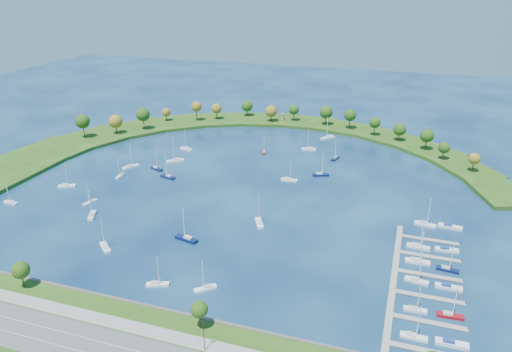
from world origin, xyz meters
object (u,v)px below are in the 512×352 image
(moored_boat_9, at_px, (187,238))
(docked_boat_5, at_px, (448,287))
(moored_boat_17, at_px, (105,247))
(docked_boat_8, at_px, (418,246))
(docked_boat_11, at_px, (450,226))
(moored_boat_3, at_px, (259,222))
(moored_boat_8, at_px, (92,215))
(moored_boat_14, at_px, (90,201))
(docked_boat_7, at_px, (448,269))
(harbor_tower, at_px, (282,117))
(moored_boat_2, at_px, (309,149))
(docked_boat_9, at_px, (446,250))
(moored_boat_12, at_px, (157,168))
(moored_boat_4, at_px, (131,166))
(moored_boat_7, at_px, (321,174))
(moored_boat_1, at_px, (206,288))
(moored_boat_5, at_px, (67,185))
(docked_boat_6, at_px, (417,261))
(moored_boat_15, at_px, (168,176))
(moored_boat_10, at_px, (157,283))
(docked_boat_2, at_px, (415,309))
(moored_boat_13, at_px, (11,202))
(dock_system, at_px, (415,283))
(moored_boat_6, at_px, (335,158))
(docked_boat_0, at_px, (414,336))
(moored_boat_20, at_px, (328,137))
(docked_boat_3, at_px, (450,315))
(moored_boat_16, at_px, (120,175))
(moored_boat_11, at_px, (289,179))
(docked_boat_10, at_px, (425,224))
(moored_boat_19, at_px, (187,148))
(docked_boat_4, at_px, (416,280))
(docked_boat_1, at_px, (451,343))
(moored_boat_0, at_px, (264,152))

(moored_boat_9, relative_size, docked_boat_5, 1.63)
(moored_boat_17, bearing_deg, moored_boat_9, -108.29)
(docked_boat_8, distance_m, docked_boat_11, 24.61)
(moored_boat_3, relative_size, moored_boat_8, 1.07)
(moored_boat_14, xyz_separation_m, docked_boat_7, (157.19, -6.61, 0.02))
(harbor_tower, bearing_deg, moored_boat_2, -58.82)
(docked_boat_9, bearing_deg, moored_boat_12, 160.56)
(moored_boat_4, relative_size, moored_boat_7, 1.11)
(moored_boat_17, bearing_deg, docked_boat_11, -113.38)
(moored_boat_1, height_order, moored_boat_12, moored_boat_12)
(harbor_tower, xyz_separation_m, docked_boat_5, (107.92, -175.68, -3.75))
(moored_boat_7, distance_m, moored_boat_8, 116.96)
(moored_boat_5, distance_m, docked_boat_6, 170.41)
(moored_boat_5, bearing_deg, moored_boat_15, 5.17)
(moored_boat_4, height_order, moored_boat_10, moored_boat_4)
(docked_boat_2, relative_size, docked_boat_7, 0.92)
(moored_boat_2, bearing_deg, moored_boat_13, 35.63)
(moored_boat_3, bearing_deg, dock_system, -137.23)
(moored_boat_2, distance_m, moored_boat_6, 21.15)
(docked_boat_0, bearing_deg, docked_boat_11, 82.58)
(docked_boat_9, bearing_deg, moored_boat_1, -150.59)
(moored_boat_20, bearing_deg, docked_boat_11, 74.80)
(harbor_tower, xyz_separation_m, moored_boat_9, (8.87, -174.61, -3.42))
(docked_boat_0, bearing_deg, moored_boat_5, 162.61)
(moored_boat_6, xyz_separation_m, docked_boat_3, (58.45, -128.50, 0.00))
(moored_boat_2, height_order, docked_boat_5, moored_boat_2)
(moored_boat_15, relative_size, moored_boat_16, 1.28)
(moored_boat_10, height_order, moored_boat_11, moored_boat_11)
(harbor_tower, xyz_separation_m, moored_boat_13, (-84.35, -169.85, -3.54))
(docked_boat_11, bearing_deg, docked_boat_9, -90.78)
(docked_boat_11, bearing_deg, docked_boat_10, -168.74)
(docked_boat_5, height_order, docked_boat_6, docked_boat_6)
(dock_system, relative_size, moored_boat_1, 7.12)
(dock_system, distance_m, docked_boat_5, 10.72)
(moored_boat_10, relative_size, moored_boat_19, 0.91)
(harbor_tower, bearing_deg, docked_boat_7, -56.69)
(docked_boat_8, bearing_deg, docked_boat_10, 88.42)
(moored_boat_13, xyz_separation_m, docked_boat_9, (192.27, 19.81, -0.21))
(moored_boat_7, height_order, docked_boat_4, moored_boat_7)
(moored_boat_14, relative_size, docked_boat_1, 1.15)
(moored_boat_1, xyz_separation_m, moored_boat_8, (-69.83, 33.57, 0.03))
(moored_boat_0, distance_m, moored_boat_13, 138.45)
(harbor_tower, height_order, moored_boat_14, moored_boat_14)
(moored_boat_2, bearing_deg, moored_boat_3, 80.62)
(moored_boat_5, bearing_deg, moored_boat_4, 36.61)
(moored_boat_20, xyz_separation_m, docked_boat_8, (59.31, -124.91, -0.06))
(moored_boat_14, distance_m, moored_boat_20, 157.84)
(moored_boat_2, bearing_deg, moored_boat_10, 73.27)
(dock_system, height_order, docked_boat_5, docked_boat_5)
(moored_boat_3, xyz_separation_m, moored_boat_8, (-72.49, -16.68, -0.03))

